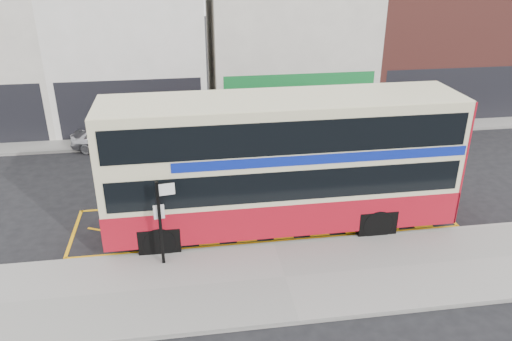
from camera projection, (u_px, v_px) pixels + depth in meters
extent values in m
plane|color=black|center=(272.00, 241.00, 17.56)|extent=(120.00, 120.00, 0.00)
cube|color=gray|center=(285.00, 279.00, 15.46)|extent=(40.00, 4.00, 0.15)
cube|color=gray|center=(274.00, 245.00, 17.19)|extent=(40.00, 0.15, 0.15)
cube|color=gray|center=(236.00, 132.00, 27.42)|extent=(50.00, 3.00, 0.15)
cube|color=white|center=(131.00, 40.00, 28.43)|extent=(8.00, 8.00, 9.00)
cube|color=black|center=(131.00, 110.00, 26.06)|extent=(7.36, 0.06, 3.20)
cube|color=black|center=(132.00, 114.00, 26.16)|extent=(5.60, 0.04, 2.00)
cube|color=silver|center=(286.00, 40.00, 29.75)|extent=(9.00, 8.00, 8.50)
cube|color=#14712F|center=(299.00, 103.00, 27.27)|extent=(8.28, 0.06, 3.20)
cube|color=black|center=(299.00, 106.00, 27.38)|extent=(6.30, 0.04, 2.00)
cube|color=brown|center=(427.00, 45.00, 31.18)|extent=(9.00, 8.00, 7.50)
cube|color=black|center=(453.00, 96.00, 28.49)|extent=(8.28, 0.06, 3.20)
cube|color=black|center=(452.00, 99.00, 28.60)|extent=(6.30, 0.04, 2.00)
cube|color=beige|center=(281.00, 161.00, 17.39)|extent=(12.23, 2.82, 4.50)
cube|color=#A10C1C|center=(281.00, 202.00, 18.07)|extent=(12.27, 2.86, 1.22)
cube|color=#A10C1C|center=(445.00, 151.00, 18.23)|extent=(0.07, 2.82, 4.50)
cube|color=black|center=(281.00, 169.00, 17.51)|extent=(11.74, 2.88, 1.06)
cube|color=black|center=(282.00, 124.00, 16.82)|extent=(11.74, 2.88, 1.11)
cube|color=#0D1F92|center=(313.00, 143.00, 17.30)|extent=(9.79, 2.86, 0.33)
cube|color=black|center=(104.00, 187.00, 16.79)|extent=(0.07, 2.56, 1.78)
cube|color=black|center=(96.00, 133.00, 15.98)|extent=(0.07, 2.56, 1.11)
cube|color=black|center=(100.00, 159.00, 16.35)|extent=(0.06, 1.94, 0.39)
cube|color=beige|center=(283.00, 100.00, 16.47)|extent=(12.23, 2.71, 0.13)
cylinder|color=black|center=(160.00, 241.00, 16.51)|extent=(1.11, 0.31, 1.11)
cylinder|color=black|center=(161.00, 205.00, 18.80)|extent=(1.11, 0.31, 1.11)
cylinder|color=black|center=(377.00, 223.00, 17.56)|extent=(1.11, 0.31, 1.11)
cylinder|color=black|center=(353.00, 191.00, 19.84)|extent=(1.11, 0.31, 1.11)
cube|color=black|center=(160.00, 224.00, 15.51)|extent=(0.11, 0.11, 2.90)
cube|color=white|center=(167.00, 189.00, 15.11)|extent=(0.52, 0.11, 0.43)
cube|color=white|center=(159.00, 212.00, 15.40)|extent=(0.34, 0.08, 0.48)
imported|color=#AAAAAF|center=(109.00, 138.00, 24.98)|extent=(3.94, 2.36, 1.25)
imported|color=#44474C|center=(270.00, 134.00, 25.31)|extent=(4.43, 2.08, 1.40)
imported|color=white|center=(349.00, 126.00, 26.30)|extent=(5.41, 2.91, 1.49)
cylinder|color=black|center=(306.00, 106.00, 28.83)|extent=(0.24, 0.24, 1.90)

